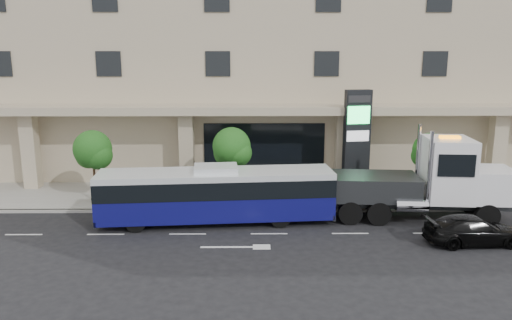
{
  "coord_description": "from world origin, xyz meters",
  "views": [
    {
      "loc": [
        -0.87,
        -24.64,
        8.7
      ],
      "look_at": [
        -0.61,
        2.0,
        2.96
      ],
      "focal_mm": 35.0,
      "sensor_mm": 36.0,
      "label": 1
    }
  ],
  "objects": [
    {
      "name": "tree_left",
      "position": [
        -9.97,
        3.59,
        3.11
      ],
      "size": [
        2.27,
        2.2,
        4.22
      ],
      "color": "#422B19",
      "rests_on": "sidewalk"
    },
    {
      "name": "tree_right",
      "position": [
        9.53,
        3.59,
        3.04
      ],
      "size": [
        2.1,
        2.0,
        4.04
      ],
      "color": "#422B19",
      "rests_on": "sidewalk"
    },
    {
      "name": "signage_pylon",
      "position": [
        5.6,
        5.38,
        3.39
      ],
      "size": [
        1.66,
        0.83,
        6.38
      ],
      "rotation": [
        0.0,
        0.0,
        0.16
      ],
      "color": "black",
      "rests_on": "sidewalk"
    },
    {
      "name": "sidewalk",
      "position": [
        0.0,
        5.0,
        0.07
      ],
      "size": [
        120.0,
        6.0,
        0.15
      ],
      "primitive_type": "cube",
      "color": "gray",
      "rests_on": "ground"
    },
    {
      "name": "tree_mid",
      "position": [
        -1.97,
        3.59,
        3.26
      ],
      "size": [
        2.28,
        2.2,
        4.38
      ],
      "color": "#422B19",
      "rests_on": "sidewalk"
    },
    {
      "name": "ground",
      "position": [
        0.0,
        0.0,
        0.0
      ],
      "size": [
        120.0,
        120.0,
        0.0
      ],
      "primitive_type": "plane",
      "color": "black",
      "rests_on": "ground"
    },
    {
      "name": "black_sedan",
      "position": [
        9.43,
        -2.86,
        0.66
      ],
      "size": [
        4.61,
        2.07,
        1.31
      ],
      "primitive_type": "imported",
      "rotation": [
        0.0,
        0.0,
        1.62
      ],
      "color": "black",
      "rests_on": "ground"
    },
    {
      "name": "city_bus",
      "position": [
        -2.69,
        0.21,
        1.55
      ],
      "size": [
        12.23,
        3.53,
        3.06
      ],
      "rotation": [
        0.0,
        0.0,
        0.08
      ],
      "color": "black",
      "rests_on": "ground"
    },
    {
      "name": "tow_truck",
      "position": [
        8.42,
        0.68,
        2.03
      ],
      "size": [
        10.89,
        3.42,
        4.94
      ],
      "rotation": [
        0.0,
        0.0,
        -0.08
      ],
      "color": "#2D3033",
      "rests_on": "ground"
    },
    {
      "name": "curb",
      "position": [
        0.0,
        2.0,
        0.07
      ],
      "size": [
        120.0,
        0.3,
        0.15
      ],
      "primitive_type": "cube",
      "color": "gray",
      "rests_on": "ground"
    },
    {
      "name": "convention_center",
      "position": [
        -0.0,
        15.42,
        9.97
      ],
      "size": [
        60.0,
        17.6,
        20.0
      ],
      "color": "tan",
      "rests_on": "ground"
    }
  ]
}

